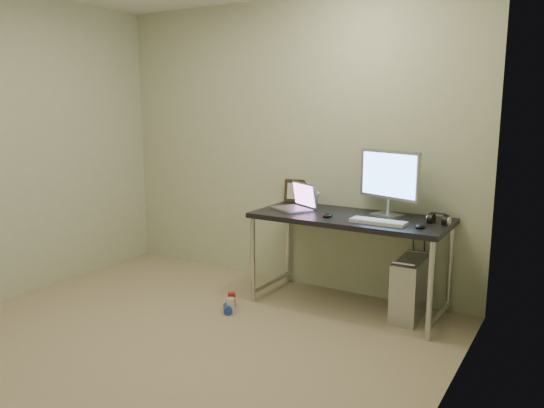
% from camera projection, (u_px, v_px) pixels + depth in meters
% --- Properties ---
extents(floor, '(3.50, 3.50, 0.00)m').
position_uv_depth(floor, '(153.00, 354.00, 3.46)').
color(floor, tan).
rests_on(floor, ground).
extents(wall_back, '(3.50, 0.02, 2.50)m').
position_uv_depth(wall_back, '(286.00, 145.00, 4.70)').
color(wall_back, beige).
rests_on(wall_back, ground).
extents(wall_right, '(0.02, 3.50, 2.50)m').
position_uv_depth(wall_right, '(435.00, 184.00, 2.34)').
color(wall_right, beige).
rests_on(wall_right, ground).
extents(desk, '(1.52, 0.66, 0.75)m').
position_uv_depth(desk, '(350.00, 226.00, 4.14)').
color(desk, black).
rests_on(desk, ground).
extents(tower_computer, '(0.21, 0.45, 0.49)m').
position_uv_depth(tower_computer, '(409.00, 289.00, 4.00)').
color(tower_computer, silver).
rests_on(tower_computer, ground).
extents(cable_a, '(0.01, 0.16, 0.69)m').
position_uv_depth(cable_a, '(413.00, 258.00, 4.21)').
color(cable_a, black).
rests_on(cable_a, ground).
extents(cable_b, '(0.02, 0.11, 0.71)m').
position_uv_depth(cable_b, '(424.00, 263.00, 4.15)').
color(cable_b, black).
rests_on(cable_b, ground).
extents(can_red, '(0.08, 0.08, 0.12)m').
position_uv_depth(can_red, '(232.00, 300.00, 4.26)').
color(can_red, '#B02421').
rests_on(can_red, ground).
extents(can_white, '(0.08, 0.08, 0.12)m').
position_uv_depth(can_white, '(231.00, 305.00, 4.14)').
color(can_white, silver).
rests_on(can_white, ground).
extents(can_blue, '(0.13, 0.14, 0.07)m').
position_uv_depth(can_blue, '(228.00, 309.00, 4.13)').
color(can_blue, '#203EAB').
rests_on(can_blue, ground).
extents(laptop, '(0.40, 0.38, 0.22)m').
position_uv_depth(laptop, '(297.00, 204.00, 4.36)').
color(laptop, silver).
rests_on(laptop, desk).
extents(monitor, '(0.52, 0.23, 0.51)m').
position_uv_depth(monitor, '(389.00, 178.00, 4.07)').
color(monitor, silver).
rests_on(monitor, desk).
extents(keyboard, '(0.41, 0.14, 0.02)m').
position_uv_depth(keyboard, '(378.00, 222.00, 3.85)').
color(keyboard, silver).
rests_on(keyboard, desk).
extents(mouse_right, '(0.08, 0.11, 0.04)m').
position_uv_depth(mouse_right, '(420.00, 225.00, 3.71)').
color(mouse_right, black).
rests_on(mouse_right, desk).
extents(mouse_left, '(0.10, 0.14, 0.04)m').
position_uv_depth(mouse_left, '(328.00, 214.00, 4.09)').
color(mouse_left, black).
rests_on(mouse_left, desk).
extents(headphones, '(0.16, 0.10, 0.10)m').
position_uv_depth(headphones, '(438.00, 220.00, 3.84)').
color(headphones, black).
rests_on(headphones, desk).
extents(picture_frame, '(0.26, 0.14, 0.20)m').
position_uv_depth(picture_frame, '(298.00, 191.00, 4.68)').
color(picture_frame, black).
rests_on(picture_frame, desk).
extents(webcam, '(0.05, 0.04, 0.12)m').
position_uv_depth(webcam, '(317.00, 195.00, 4.51)').
color(webcam, silver).
rests_on(webcam, desk).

